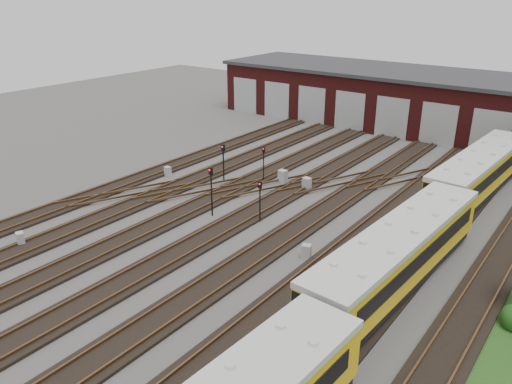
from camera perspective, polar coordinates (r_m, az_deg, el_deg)
The scene contains 13 objects.
ground at distance 28.83m, azimuth -8.64°, elevation -9.71°, with size 120.00×120.00×0.00m, color #44423F.
track_network at distance 29.23m, azimuth -8.07°, elevation -8.95°, with size 30.40×70.00×0.33m.
maintenance_shed at distance 60.66m, azimuth 19.30°, elevation 9.73°, with size 51.00×12.50×6.35m.
metro_train at distance 27.79m, azimuth 15.94°, elevation -6.95°, with size 3.67×47.75×3.23m.
signal_mast_0 at distance 41.45m, azimuth 0.87°, elevation 3.71°, with size 0.26×0.25×3.03m.
signal_mast_1 at distance 41.77m, azimuth -3.76°, elevation 3.97°, with size 0.29×0.27×3.15m.
signal_mast_2 at distance 35.08m, azimuth -5.14°, elevation 0.76°, with size 0.30×0.28×3.66m.
signal_mast_3 at distance 34.17m, azimuth 0.45°, elevation -0.47°, with size 0.28×0.26×3.00m.
relay_cabinet_0 at distance 35.00m, azimuth -25.32°, elevation -4.87°, with size 0.53×0.45×0.89m, color #A9ABAE.
relay_cabinet_1 at distance 43.85m, azimuth -10.05°, elevation 2.33°, with size 0.51×0.43×0.85m, color #A9ABAE.
relay_cabinet_2 at distance 41.70m, azimuth 3.07°, elevation 1.78°, with size 0.67×0.56×1.11m, color #A9ABAE.
relay_cabinet_3 at distance 40.38m, azimuth 5.82°, elevation 0.93°, with size 0.62×0.52×1.04m, color #A9ABAE.
relay_cabinet_4 at distance 30.38m, azimuth 5.78°, elevation -6.78°, with size 0.54×0.45×0.91m, color #A9ABAE.
Camera 1 is at (17.93, -16.72, 15.18)m, focal length 35.00 mm.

